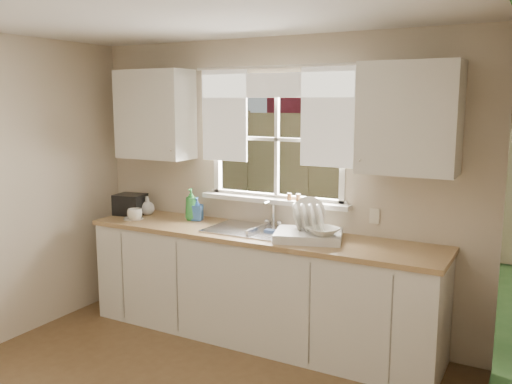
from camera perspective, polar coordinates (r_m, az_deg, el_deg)
The scene contains 19 objects.
room_walls at distance 3.00m, azimuth -16.04°, elevation -5.03°, with size 3.62×4.02×2.50m.
window at distance 4.62m, azimuth 2.10°, elevation 3.52°, with size 1.38×0.16×1.06m.
curtains at distance 4.55m, azimuth 1.84°, elevation 9.07°, with size 1.50×0.03×0.81m.
base_cabinets at distance 4.58m, azimuth 0.18°, elevation -10.05°, with size 3.00×0.62×0.87m, color silver.
countertop at distance 4.45m, azimuth 0.19°, elevation -4.52°, with size 3.04×0.65×0.04m, color #A48152.
upper_cabinet_left at distance 5.08m, azimuth -10.59°, elevation 8.02°, with size 0.70×0.33×0.80m, color silver.
upper_cabinet_right at distance 4.04m, azimuth 15.82°, elevation 7.47°, with size 0.70×0.33×0.80m, color silver.
wall_outlet at distance 4.35m, azimuth 12.38°, elevation -2.49°, with size 0.08×0.01×0.12m, color beige.
sill_jars at distance 4.53m, azimuth 3.99°, elevation -0.54°, with size 0.12×0.04×0.06m.
backyard at distance 10.73m, azimuth 21.48°, elevation 16.90°, with size 20.00×10.00×6.13m.
sink at distance 4.49m, azimuth 0.38°, elevation -5.08°, with size 0.88×0.52×0.40m.
dish_rack at distance 4.22m, azimuth 5.55°, elevation -4.15°, with size 0.60×0.52×0.32m.
bowl at distance 4.11m, azimuth 7.09°, elevation -4.12°, with size 0.23×0.23×0.06m, color white.
soap_bottle_a at distance 4.91m, azimuth -6.84°, elevation -1.29°, with size 0.11×0.11×0.29m, color green.
soap_bottle_b at distance 4.90m, azimuth -6.23°, elevation -1.77°, with size 0.09×0.10×0.21m, color blue.
soap_bottle_c at distance 5.22m, azimuth -11.37°, elevation -1.41°, with size 0.13×0.13×0.17m, color beige.
saucer at distance 5.06m, azimuth -12.78°, elevation -2.74°, with size 0.18×0.18×0.01m, color beige.
cup at distance 4.99m, azimuth -12.64°, elevation -2.34°, with size 0.13×0.13×0.11m, color white.
black_appliance at distance 5.26m, azimuth -13.08°, elevation -1.27°, with size 0.26×0.23×0.19m, color black.
Camera 1 is at (2.06, -2.11, 1.97)m, focal length 38.00 mm.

